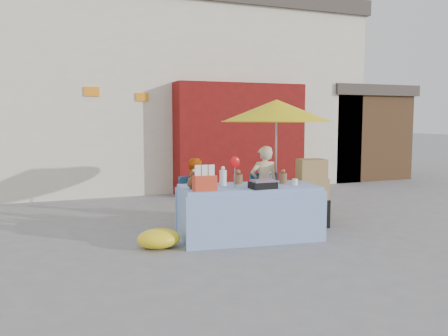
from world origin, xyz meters
name	(u,v)px	position (x,y,z in m)	size (l,w,h in m)	color
ground	(218,242)	(0.00, 0.00, 0.00)	(80.00, 80.00, 0.00)	slate
backdrop	(140,72)	(0.52, 7.52, 3.10)	(14.00, 8.00, 7.80)	silver
market_table	(248,211)	(0.49, 0.05, 0.40)	(2.15, 1.20, 1.24)	#879DD8
chair_left	(196,215)	(-0.09, 0.73, 0.26)	(0.53, 0.52, 0.85)	navy
chair_right	(268,210)	(1.16, 0.73, 0.26)	(0.53, 0.52, 0.85)	navy
vendor_orange	(193,194)	(-0.09, 0.87, 0.57)	(0.56, 0.43, 1.15)	orange
vendor_beige	(264,185)	(1.16, 0.87, 0.66)	(0.48, 0.31, 1.32)	beige
umbrella	(276,111)	(1.46, 1.02, 1.89)	(1.90, 1.90, 2.09)	gray
box_stack	(311,196)	(1.78, 0.37, 0.51)	(0.57, 0.50, 1.11)	black
tarp_bundle	(159,238)	(-0.87, 0.01, 0.13)	(0.60, 0.48, 0.27)	yellow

